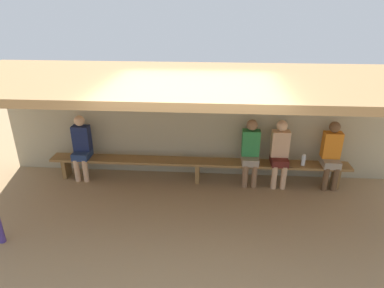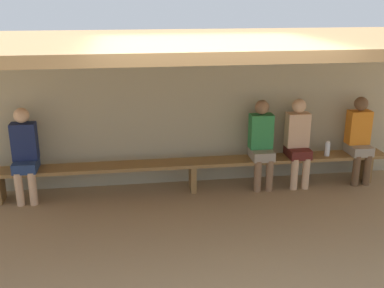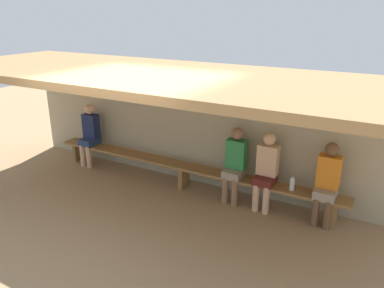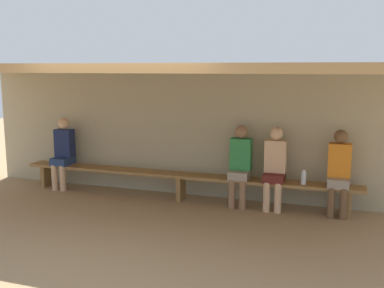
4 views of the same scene
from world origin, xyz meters
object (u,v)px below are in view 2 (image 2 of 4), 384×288
Objects in this scene: water_bottle_clear at (327,149)px; player_shirtless_tan at (25,151)px; player_in_red at (298,139)px; player_with_sunglasses at (359,136)px; bench at (193,166)px; player_leftmost at (262,141)px.

player_shirtless_tan is at bearing 179.42° from water_bottle_clear.
player_in_red is at bearing 0.00° from player_shirtless_tan.
player_shirtless_tan is 1.00× the size of player_with_sunglasses.
player_in_red reaches higher than bench.
player_leftmost reaches higher than water_bottle_clear.
player_shirtless_tan is 4.94m from player_with_sunglasses.
player_with_sunglasses is 0.55m from water_bottle_clear.
player_shirtless_tan is (-2.36, 0.00, 0.34)m from bench.
player_shirtless_tan and player_with_sunglasses have the same top height.
player_with_sunglasses is at bearing 0.00° from player_in_red.
player_in_red is at bearing 0.11° from bench.
player_with_sunglasses is (2.58, 0.00, 0.34)m from bench.
player_leftmost is (-0.57, 0.00, 0.00)m from player_in_red.
water_bottle_clear is at bearing -5.56° from player_in_red.
water_bottle_clear is (0.46, -0.04, -0.16)m from player_in_red.
water_bottle_clear is at bearing -1.16° from bench.
player_in_red is 0.57m from player_leftmost.
player_leftmost reaches higher than bench.
player_with_sunglasses is at bearing 0.00° from player_shirtless_tan.
water_bottle_clear reaches higher than bench.
bench is at bearing -0.07° from player_shirtless_tan.
player_shirtless_tan is at bearing 179.93° from bench.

